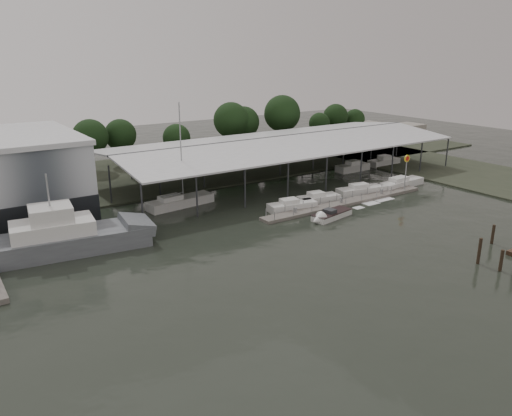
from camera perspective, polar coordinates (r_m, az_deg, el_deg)
ground at (r=53.62m, az=6.15°, el=-4.75°), size 200.00×200.00×0.00m
land_strip_far at (r=88.30m, az=-11.70°, el=3.94°), size 140.00×30.00×0.30m
land_strip_east at (r=93.11m, az=23.69°, el=3.52°), size 20.00×60.00×0.30m
covered_boat_shed at (r=83.36m, az=2.82°, el=7.73°), size 58.24×24.00×6.96m
floating_dock at (r=70.13m, az=10.28°, el=0.62°), size 28.00×2.00×1.40m
shell_fuel_sign at (r=77.88m, az=16.81°, el=4.66°), size 1.10×0.18×5.55m
distant_commercial_buildings at (r=124.42m, az=13.86°, el=8.48°), size 22.00×8.00×4.00m
grey_trawler at (r=55.92m, az=-20.91°, el=-3.17°), size 18.29×7.34×8.84m
white_sailboat at (r=68.58m, az=-8.76°, el=0.71°), size 9.73×3.65×14.14m
speedboat_underway at (r=63.48m, az=8.35°, el=-0.89°), size 17.59×5.17×2.00m
moored_cruiser_0 at (r=66.35m, az=4.10°, el=0.26°), size 6.85×3.19×1.70m
moored_cruiser_1 at (r=69.94m, az=7.13°, el=1.07°), size 6.26×3.05×1.70m
moored_cruiser_2 at (r=75.32m, az=11.90°, el=2.02°), size 7.91×3.56×1.70m
moored_cruiser_3 at (r=80.83m, az=16.19°, el=2.74°), size 9.06×2.79×1.70m
horizon_tree_line at (r=102.92m, az=-1.50°, el=9.74°), size 67.93×10.47×11.53m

